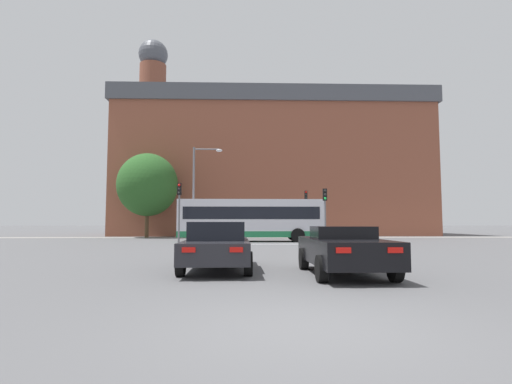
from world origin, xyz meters
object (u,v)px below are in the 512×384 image
object	(u,v)px
bus_crossing_lead	(251,219)
traffic_light_far_left	(202,211)
pedestrian_walking_east	(213,226)
pedestrian_waiting	(267,227)
car_roadster_right	(344,249)
street_lamp_junction	(199,183)
traffic_light_far_right	(306,206)
traffic_light_near_left	(179,203)
traffic_light_near_right	(325,206)
car_saloon_left	(217,245)

from	to	relation	value
bus_crossing_lead	traffic_light_far_left	world-z (taller)	traffic_light_far_left
traffic_light_far_left	pedestrian_walking_east	world-z (taller)	traffic_light_far_left
traffic_light_far_left	pedestrian_waiting	bearing A→B (deg)	11.53
car_roadster_right	pedestrian_waiting	bearing A→B (deg)	90.42
car_roadster_right	traffic_light_far_left	bearing A→B (deg)	103.36
pedestrian_waiting	pedestrian_walking_east	xyz separation A→B (m)	(-5.20, 0.26, 0.01)
car_roadster_right	street_lamp_junction	world-z (taller)	street_lamp_junction
car_roadster_right	traffic_light_far_left	size ratio (longest dim) A/B	1.19
pedestrian_waiting	traffic_light_far_right	bearing A→B (deg)	123.89
traffic_light_far_right	traffic_light_near_left	distance (m)	14.88
bus_crossing_lead	traffic_light_near_right	world-z (taller)	traffic_light_near_right
bus_crossing_lead	traffic_light_far_right	bearing A→B (deg)	-34.68
traffic_light_far_right	traffic_light_near_right	distance (m)	11.44
traffic_light_near_left	car_roadster_right	bearing A→B (deg)	-66.39
traffic_light_far_left	car_roadster_right	bearing A→B (deg)	-76.14
car_saloon_left	traffic_light_near_left	bearing A→B (deg)	102.49
traffic_light_near_right	traffic_light_near_left	distance (m)	9.68
pedestrian_waiting	traffic_light_near_right	bearing A→B (deg)	62.87
car_saloon_left	car_roadster_right	bearing A→B (deg)	-21.07
street_lamp_junction	pedestrian_walking_east	world-z (taller)	street_lamp_junction
bus_crossing_lead	traffic_light_far_left	size ratio (longest dim) A/B	2.95
traffic_light_near_right	pedestrian_walking_east	xyz separation A→B (m)	(-8.32, 12.65, -1.44)
traffic_light_far_right	pedestrian_waiting	xyz separation A→B (m)	(-3.65, 0.97, -1.93)
traffic_light_near_right	traffic_light_near_left	world-z (taller)	traffic_light_near_left
car_saloon_left	car_roadster_right	size ratio (longest dim) A/B	1.10
traffic_light_far_right	traffic_light_far_left	bearing A→B (deg)	-178.37
traffic_light_far_right	traffic_light_near_right	xyz separation A→B (m)	(-0.53, -11.41, -0.48)
car_roadster_right	traffic_light_far_left	world-z (taller)	traffic_light_far_left
traffic_light_far_right	pedestrian_walking_east	xyz separation A→B (m)	(-8.85, 1.23, -1.92)
car_saloon_left	pedestrian_waiting	world-z (taller)	pedestrian_waiting
car_saloon_left	pedestrian_walking_east	size ratio (longest dim) A/B	2.69
car_roadster_right	street_lamp_junction	bearing A→B (deg)	106.47
bus_crossing_lead	pedestrian_walking_east	bearing A→B (deg)	21.57
traffic_light_near_right	car_roadster_right	bearing A→B (deg)	-99.83
car_roadster_right	traffic_light_near_left	xyz separation A→B (m)	(-6.99, 15.98, 2.05)
traffic_light_near_left	pedestrian_waiting	xyz separation A→B (m)	(6.54, 11.81, -1.70)
bus_crossing_lead	traffic_light_near_left	bearing A→B (deg)	122.97
traffic_light_near_right	pedestrian_waiting	bearing A→B (deg)	104.13
car_roadster_right	traffic_light_near_left	distance (m)	17.56
car_saloon_left	street_lamp_junction	distance (m)	19.60
traffic_light_far_left	traffic_light_near_left	bearing A→B (deg)	-92.35
street_lamp_junction	pedestrian_waiting	size ratio (longest dim) A/B	4.19
car_roadster_right	traffic_light_near_right	distance (m)	15.74
bus_crossing_lead	traffic_light_near_right	distance (m)	6.12
car_roadster_right	street_lamp_junction	size ratio (longest dim) A/B	0.59
traffic_light_far_left	pedestrian_walking_east	xyz separation A→B (m)	(0.90, 1.51, -1.43)
traffic_light_far_right	traffic_light_far_left	world-z (taller)	traffic_light_far_right
pedestrian_waiting	pedestrian_walking_east	bearing A→B (deg)	-44.17
traffic_light_far_left	street_lamp_junction	size ratio (longest dim) A/B	0.50
car_roadster_right	pedestrian_waiting	size ratio (longest dim) A/B	2.48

